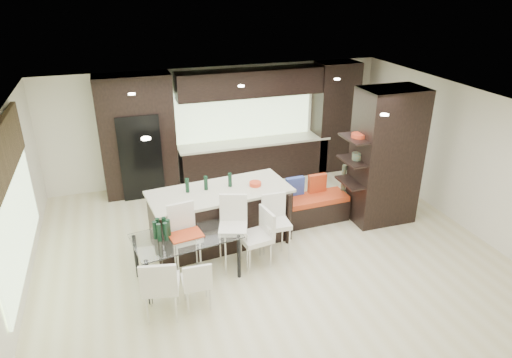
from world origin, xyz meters
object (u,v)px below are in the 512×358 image
object	(u,v)px
kitchen_island	(221,216)
chair_far	(161,288)
stool_left	(187,249)
bench	(313,209)
chair_end	(255,241)
stool_mid	(233,241)
chair_near	(197,284)
floor_vase	(343,190)
dining_table	(187,256)
stool_right	(277,235)

from	to	relation	value
kitchen_island	chair_far	size ratio (longest dim) A/B	2.70
stool_left	bench	bearing A→B (deg)	13.22
chair_far	chair_end	bearing A→B (deg)	36.92
chair_end	kitchen_island	bearing A→B (deg)	13.10
stool_left	chair_end	xyz separation A→B (m)	(1.15, -0.05, -0.04)
stool_mid	chair_end	world-z (taller)	stool_mid
kitchen_island	chair_near	distance (m)	1.86
stool_mid	bench	size ratio (longest dim) A/B	0.74
floor_vase	dining_table	bearing A→B (deg)	-160.69
stool_mid	chair_far	xyz separation A→B (m)	(-1.30, -0.84, -0.05)
kitchen_island	stool_mid	xyz separation A→B (m)	(0.00, -0.88, -0.01)
bench	chair_far	distance (m)	3.78
stool_left	chair_far	xyz separation A→B (m)	(-0.52, -0.85, -0.04)
stool_left	chair_near	size ratio (longest dim) A/B	1.31
kitchen_island	bench	world-z (taller)	kitchen_island
kitchen_island	floor_vase	xyz separation A→B (m)	(2.66, 0.29, 0.01)
stool_left	dining_table	distance (m)	0.12
stool_mid	bench	distance (m)	2.24
chair_far	chair_end	size ratio (longest dim) A/B	1.01
stool_left	bench	size ratio (longest dim) A/B	0.72
stool_right	dining_table	xyz separation A→B (m)	(-1.57, -0.06, -0.08)
stool_left	dining_table	bearing A→B (deg)	-106.42
chair_near	chair_far	size ratio (longest dim) A/B	0.82
floor_vase	chair_end	xyz separation A→B (m)	(-2.29, -1.21, -0.08)
stool_mid	chair_far	bearing A→B (deg)	-128.73
chair_far	chair_near	bearing A→B (deg)	16.39
stool_right	chair_far	bearing A→B (deg)	-156.00
floor_vase	chair_far	distance (m)	4.44
bench	stool_mid	bearing A→B (deg)	-153.75
bench	dining_table	bearing A→B (deg)	-160.39
stool_mid	kitchen_island	bearing A→B (deg)	108.44
kitchen_island	stool_right	world-z (taller)	kitchen_island
kitchen_island	chair_far	xyz separation A→B (m)	(-1.30, -1.72, -0.06)
stool_mid	chair_near	world-z (taller)	stool_mid
stool_mid	chair_near	size ratio (longest dim) A/B	1.34
stool_right	floor_vase	world-z (taller)	floor_vase
bench	dining_table	size ratio (longest dim) A/B	0.85
kitchen_island	floor_vase	size ratio (longest dim) A/B	2.33
bench	floor_vase	xyz separation A→B (m)	(0.70, 0.10, 0.27)
kitchen_island	chair_near	size ratio (longest dim) A/B	3.28
chair_end	stool_left	bearing A→B (deg)	78.90
bench	floor_vase	distance (m)	0.76
kitchen_island	chair_end	world-z (taller)	kitchen_island
kitchen_island	dining_table	xyz separation A→B (m)	(-0.79, -0.92, -0.13)
kitchen_island	stool_right	size ratio (longest dim) A/B	2.65
stool_left	stool_mid	distance (m)	0.78
dining_table	floor_vase	bearing A→B (deg)	10.26
dining_table	chair_end	distance (m)	1.16
floor_vase	bench	bearing A→B (deg)	-172.18
stool_mid	floor_vase	world-z (taller)	floor_vase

